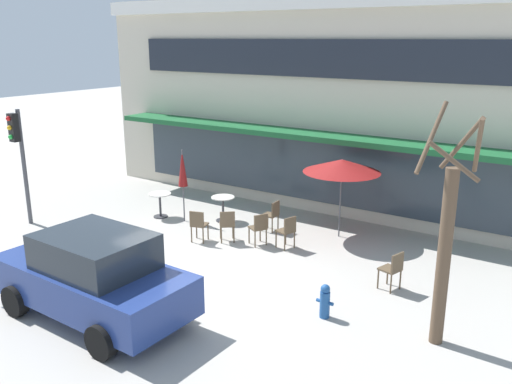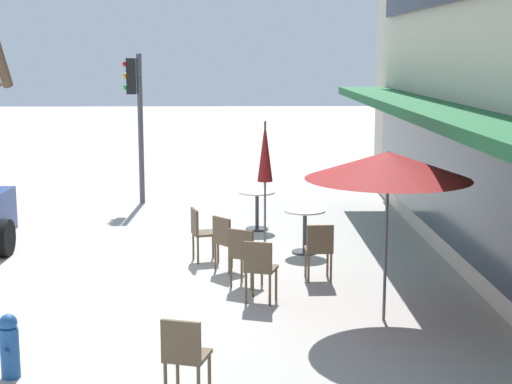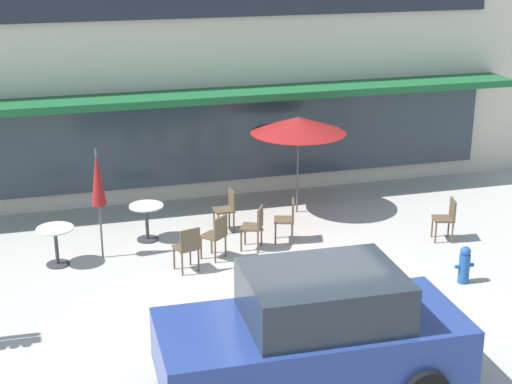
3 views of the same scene
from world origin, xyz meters
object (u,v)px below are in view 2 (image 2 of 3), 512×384
at_px(cafe_chair_0, 260,266).
at_px(cafe_chair_2, 185,353).
at_px(cafe_chair_1, 227,239).
at_px(cafe_chair_5, 244,253).
at_px(cafe_table_near_wall, 305,224).
at_px(cafe_chair_4, 319,247).
at_px(fire_hydrant, 10,346).
at_px(cafe_table_streetside, 257,204).
at_px(patio_umbrella_green_folded, 265,153).
at_px(cafe_chair_3, 201,230).
at_px(traffic_light_pole, 136,103).
at_px(patio_umbrella_cream_folded, 388,165).

height_order(cafe_chair_0, cafe_chair_2, same).
distance_m(cafe_chair_1, cafe_chair_5, 0.89).
xyz_separation_m(cafe_table_near_wall, cafe_chair_4, (1.71, 0.07, 0.01)).
distance_m(cafe_chair_4, fire_hydrant, 5.06).
distance_m(cafe_table_streetside, patio_umbrella_green_folded, 1.41).
distance_m(cafe_table_streetside, cafe_chair_3, 2.54).
xyz_separation_m(cafe_chair_1, traffic_light_pole, (-5.82, -2.14, 1.77)).
xyz_separation_m(cafe_chair_1, cafe_chair_2, (4.75, -0.34, 0.00)).
relative_size(cafe_table_streetside, cafe_chair_1, 0.85).
bearing_deg(patio_umbrella_green_folded, cafe_chair_2, -8.35).
bearing_deg(patio_umbrella_green_folded, cafe_chair_4, 15.23).
xyz_separation_m(patio_umbrella_green_folded, cafe_chair_5, (2.98, -0.40, -1.10)).
relative_size(cafe_table_near_wall, cafe_chair_1, 0.85).
bearing_deg(cafe_chair_2, patio_umbrella_cream_folded, 135.14).
bearing_deg(cafe_table_streetside, cafe_chair_0, -0.85).
bearing_deg(cafe_chair_3, cafe_chair_2, 1.06).
relative_size(patio_umbrella_cream_folded, traffic_light_pole, 0.65).
bearing_deg(fire_hydrant, traffic_light_pole, 179.40).
bearing_deg(cafe_table_near_wall, cafe_table_streetside, -156.87).
bearing_deg(cafe_chair_4, patio_umbrella_cream_folded, 20.55).
distance_m(cafe_chair_0, cafe_chair_3, 2.42).
distance_m(cafe_chair_5, traffic_light_pole, 7.31).
xyz_separation_m(cafe_chair_0, traffic_light_pole, (-7.42, -2.61, 1.77)).
bearing_deg(cafe_chair_4, cafe_table_near_wall, -177.51).
relative_size(cafe_chair_1, cafe_chair_4, 1.00).
height_order(cafe_chair_0, cafe_chair_4, same).
relative_size(patio_umbrella_green_folded, traffic_light_pole, 0.65).
xyz_separation_m(patio_umbrella_cream_folded, cafe_chair_4, (-1.78, -0.67, -1.50)).
relative_size(cafe_table_near_wall, patio_umbrella_cream_folded, 0.35).
xyz_separation_m(cafe_table_near_wall, fire_hydrant, (5.22, -3.57, -0.16)).
relative_size(patio_umbrella_cream_folded, fire_hydrant, 3.12).
height_order(patio_umbrella_cream_folded, cafe_chair_4, patio_umbrella_cream_folded).
relative_size(cafe_chair_4, traffic_light_pole, 0.26).
height_order(cafe_chair_4, traffic_light_pole, traffic_light_pole).
bearing_deg(cafe_chair_3, fire_hydrant, -20.94).
distance_m(cafe_chair_1, traffic_light_pole, 6.45).
xyz_separation_m(patio_umbrella_green_folded, patio_umbrella_cream_folded, (4.46, 1.40, 0.39)).
distance_m(cafe_chair_0, cafe_chair_1, 1.67).
distance_m(patio_umbrella_cream_folded, fire_hydrant, 4.94).
relative_size(cafe_chair_2, cafe_chair_3, 1.00).
bearing_deg(cafe_chair_3, cafe_table_streetside, 157.24).
height_order(cafe_chair_3, traffic_light_pole, traffic_light_pole).
bearing_deg(cafe_chair_1, cafe_chair_4, 68.37).
height_order(cafe_chair_1, cafe_chair_4, same).
distance_m(cafe_table_near_wall, fire_hydrant, 6.33).
distance_m(cafe_table_near_wall, cafe_chair_3, 1.84).
bearing_deg(patio_umbrella_green_folded, cafe_table_streetside, -171.62).
relative_size(cafe_table_streetside, cafe_chair_2, 0.85).
bearing_deg(patio_umbrella_green_folded, patio_umbrella_cream_folded, 17.39).
bearing_deg(cafe_chair_0, cafe_chair_1, -163.36).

